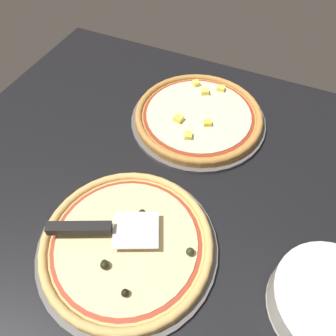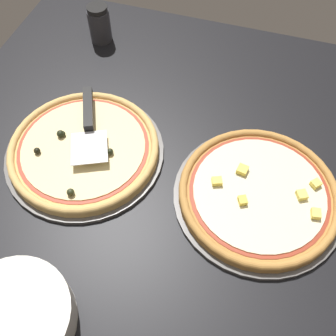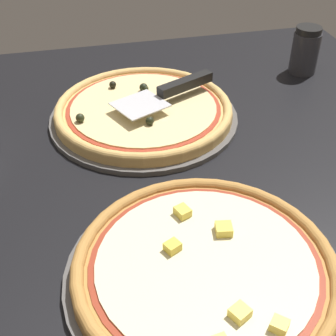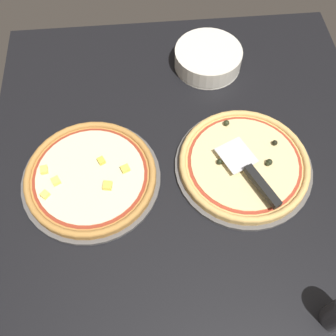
{
  "view_description": "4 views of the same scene",
  "coord_description": "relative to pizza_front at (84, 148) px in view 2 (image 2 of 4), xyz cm",
  "views": [
    {
      "loc": [
        18.48,
        -38.07,
        64.74
      ],
      "look_at": [
        -1.17,
        5.71,
        3.0
      ],
      "focal_mm": 35.0,
      "sensor_mm": 36.0,
      "label": 1
    },
    {
      "loc": [
        46.26,
        20.54,
        76.26
      ],
      "look_at": [
        -1.17,
        5.71,
        3.0
      ],
      "focal_mm": 42.0,
      "sensor_mm": 36.0,
      "label": 2
    },
    {
      "loc": [
        12.92,
        65.26,
        49.55
      ],
      "look_at": [
        -1.17,
        5.71,
        3.0
      ],
      "focal_mm": 50.0,
      "sensor_mm": 36.0,
      "label": 3
    },
    {
      "loc": [
        -54.16,
        10.55,
        93.5
      ],
      "look_at": [
        -1.17,
        5.71,
        3.0
      ],
      "focal_mm": 42.0,
      "sensor_mm": 36.0,
      "label": 4
    }
  ],
  "objects": [
    {
      "name": "ground_plane",
      "position": [
        1.07,
        15.1,
        -4.11
      ],
      "size": [
        121.45,
        110.26,
        3.6
      ],
      "primitive_type": "cube",
      "color": "black"
    },
    {
      "name": "pizza_pan_front",
      "position": [
        -0.01,
        0.01,
        -1.81
      ],
      "size": [
        37.74,
        37.74,
        1.0
      ],
      "primitive_type": "cylinder",
      "color": "#565451",
      "rests_on": "ground_plane"
    },
    {
      "name": "pizza_front",
      "position": [
        0.0,
        0.0,
        0.0
      ],
      "size": [
        35.47,
        35.47,
        3.78
      ],
      "color": "#DBAD60",
      "rests_on": "pizza_pan_front"
    },
    {
      "name": "pizza_pan_back",
      "position": [
        -0.18,
        41.63,
        -1.81
      ],
      "size": [
        37.46,
        37.46,
        1.0
      ],
      "primitive_type": "cylinder",
      "color": "#565451",
      "rests_on": "ground_plane"
    },
    {
      "name": "pizza_back",
      "position": [
        -0.18,
        41.64,
        -0.07
      ],
      "size": [
        35.21,
        35.21,
        3.19
      ],
      "color": "#B77F3D",
      "rests_on": "pizza_pan_back"
    },
    {
      "name": "serving_spatula",
      "position": [
        -6.75,
        -1.17,
        3.26
      ],
      "size": [
        22.35,
        14.02,
        2.0
      ],
      "color": "silver",
      "rests_on": "pizza_front"
    },
    {
      "name": "plate_stack",
      "position": [
        39.27,
        4.39,
        0.84
      ],
      "size": [
        21.35,
        21.35,
        6.3
      ],
      "color": "silver",
      "rests_on": "ground_plane"
    },
    {
      "name": "parmesan_shaker",
      "position": [
        -41.0,
        -12.87,
        3.09
      ],
      "size": [
        6.36,
        6.36,
        11.0
      ],
      "color": "#333338",
      "rests_on": "ground_plane"
    }
  ]
}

